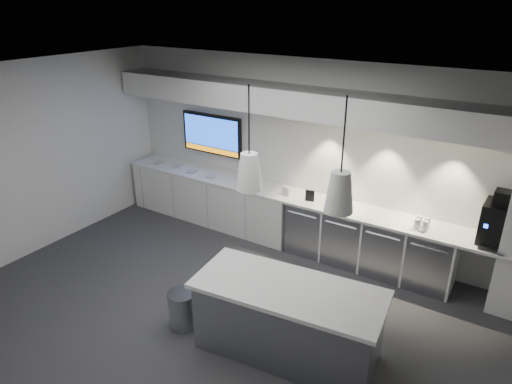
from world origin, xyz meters
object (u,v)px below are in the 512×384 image
Objects in this scene: bin at (183,310)px; coffee_machine at (498,222)px; island at (287,320)px; wall_tv at (212,134)px.

bin is 0.69× the size of coffee_machine.
bin is at bearing -137.56° from coffee_machine.
coffee_machine is at bearing 46.13° from island.
island reaches higher than bin.
bin is at bearing -173.86° from island.
wall_tv reaches higher than coffee_machine.
island is 3.00m from coffee_machine.
wall_tv is at bearing 133.06° from island.
wall_tv is 3.55m from bin.
wall_tv is at bearing 120.31° from bin.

